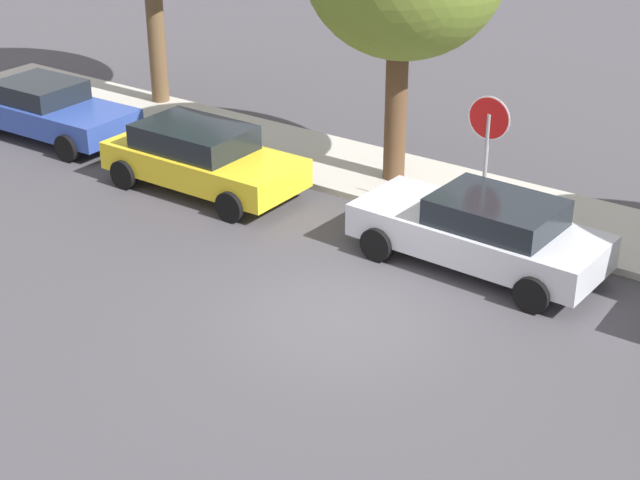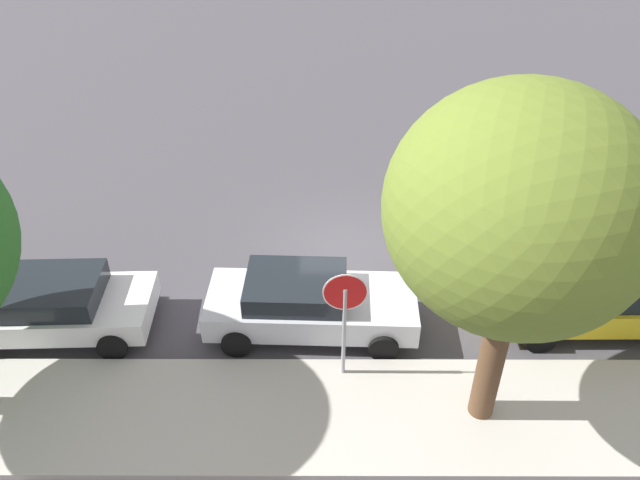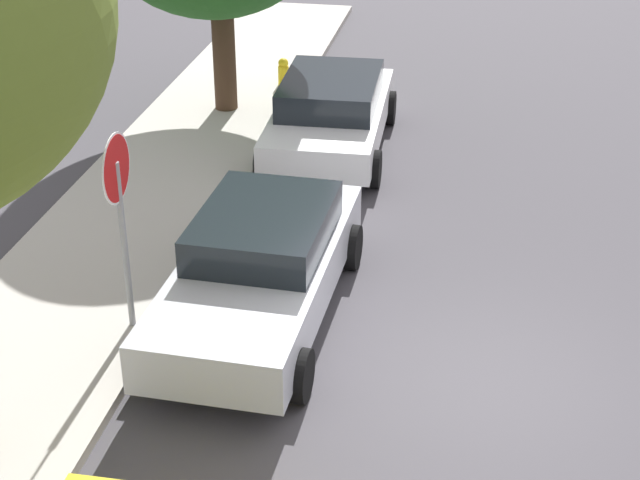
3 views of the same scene
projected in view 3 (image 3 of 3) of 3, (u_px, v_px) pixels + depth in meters
The scene contains 6 objects.
ground_plane at pixel (473, 383), 11.45m from camera, with size 60.00×60.00×0.00m, color #423F44.
sidewalk_curb at pixel (47, 332), 12.26m from camera, with size 32.00×2.75×0.14m, color #B2ADA3.
stop_sign at pixel (119, 199), 11.48m from camera, with size 0.85×0.08×2.70m.
parked_car_silver at pixel (260, 266), 12.43m from camera, with size 4.63×2.15×1.39m.
parked_car_white at pixel (331, 112), 17.30m from camera, with size 4.33×2.19×1.34m.
fire_hydrant at pixel (283, 75), 20.21m from camera, with size 0.30×0.22×0.72m.
Camera 3 is at (-9.48, 0.07, 6.87)m, focal length 55.00 mm.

